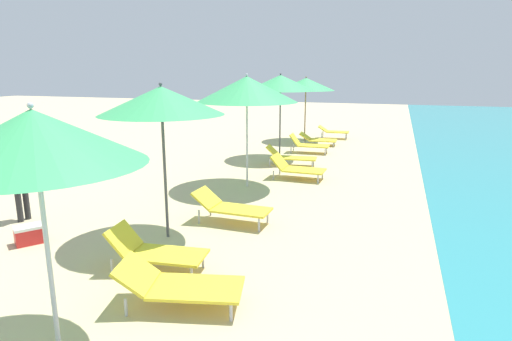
{
  "coord_description": "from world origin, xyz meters",
  "views": [
    {
      "loc": [
        2.71,
        0.68,
        2.86
      ],
      "look_at": [
        0.55,
        7.21,
        1.25
      ],
      "focal_mm": 29.94,
      "sensor_mm": 36.0,
      "label": 1
    }
  ],
  "objects_px": {
    "lounger_fifth_inland": "(290,156)",
    "lounger_farthest_shoreside": "(333,131)",
    "umbrella_fourth": "(247,89)",
    "person_walking_mid": "(18,171)",
    "umbrella_third": "(161,101)",
    "lounger_second_shoreside": "(179,284)",
    "umbrella_fifth": "(281,83)",
    "lounger_fifth_shoreside": "(308,144)",
    "lounger_farthest_inland": "(318,139)",
    "lounger_fourth_shoreside": "(297,168)",
    "cooler_box": "(30,234)",
    "umbrella_second": "(34,138)",
    "umbrella_farthest": "(306,84)",
    "lounger_third_shoreside": "(231,207)",
    "lounger_third_inland": "(155,250)"
  },
  "relations": [
    {
      "from": "umbrella_third",
      "to": "umbrella_farthest",
      "type": "distance_m",
      "value": 11.22
    },
    {
      "from": "cooler_box",
      "to": "umbrella_fifth",
      "type": "bearing_deg",
      "value": 75.72
    },
    {
      "from": "lounger_fifth_inland",
      "to": "lounger_farthest_shoreside",
      "type": "relative_size",
      "value": 1.19
    },
    {
      "from": "umbrella_fifth",
      "to": "cooler_box",
      "type": "xyz_separation_m",
      "value": [
        -2.12,
        -8.33,
        -2.32
      ]
    },
    {
      "from": "umbrella_third",
      "to": "cooler_box",
      "type": "xyz_separation_m",
      "value": [
        -2.08,
        -0.99,
        -2.22
      ]
    },
    {
      "from": "lounger_third_shoreside",
      "to": "umbrella_farthest",
      "type": "distance_m",
      "value": 10.44
    },
    {
      "from": "lounger_fifth_shoreside",
      "to": "lounger_farthest_inland",
      "type": "relative_size",
      "value": 0.94
    },
    {
      "from": "umbrella_third",
      "to": "lounger_fourth_shoreside",
      "type": "xyz_separation_m",
      "value": [
        1.22,
        4.77,
        -2.07
      ]
    },
    {
      "from": "lounger_second_shoreside",
      "to": "lounger_third_shoreside",
      "type": "bearing_deg",
      "value": 85.58
    },
    {
      "from": "umbrella_fourth",
      "to": "umbrella_farthest",
      "type": "xyz_separation_m",
      "value": [
        -0.14,
        7.6,
        -0.1
      ]
    },
    {
      "from": "lounger_second_shoreside",
      "to": "umbrella_fourth",
      "type": "relative_size",
      "value": 0.59
    },
    {
      "from": "lounger_fifth_inland",
      "to": "umbrella_farthest",
      "type": "height_order",
      "value": "umbrella_farthest"
    },
    {
      "from": "lounger_second_shoreside",
      "to": "lounger_fifth_inland",
      "type": "height_order",
      "value": "lounger_fifth_inland"
    },
    {
      "from": "lounger_second_shoreside",
      "to": "umbrella_third",
      "type": "bearing_deg",
      "value": 109.48
    },
    {
      "from": "umbrella_fourth",
      "to": "umbrella_fifth",
      "type": "height_order",
      "value": "umbrella_fourth"
    },
    {
      "from": "umbrella_fourth",
      "to": "lounger_third_inland",
      "type": "bearing_deg",
      "value": -86.6
    },
    {
      "from": "lounger_fifth_shoreside",
      "to": "lounger_farthest_shoreside",
      "type": "relative_size",
      "value": 1.06
    },
    {
      "from": "umbrella_second",
      "to": "umbrella_farthest",
      "type": "bearing_deg",
      "value": 91.7
    },
    {
      "from": "lounger_third_shoreside",
      "to": "lounger_fifth_inland",
      "type": "xyz_separation_m",
      "value": [
        -0.14,
        5.29,
        -0.03
      ]
    },
    {
      "from": "lounger_fourth_shoreside",
      "to": "lounger_farthest_shoreside",
      "type": "height_order",
      "value": "lounger_fourth_shoreside"
    },
    {
      "from": "lounger_fifth_inland",
      "to": "umbrella_farthest",
      "type": "distance_m",
      "value": 5.37
    },
    {
      "from": "umbrella_second",
      "to": "umbrella_fifth",
      "type": "xyz_separation_m",
      "value": [
        -0.45,
        10.47,
        0.22
      ]
    },
    {
      "from": "umbrella_third",
      "to": "lounger_third_shoreside",
      "type": "bearing_deg",
      "value": 51.31
    },
    {
      "from": "lounger_fourth_shoreside",
      "to": "umbrella_fifth",
      "type": "xyz_separation_m",
      "value": [
        -1.17,
        2.57,
        2.17
      ]
    },
    {
      "from": "lounger_third_shoreside",
      "to": "cooler_box",
      "type": "relative_size",
      "value": 2.7
    },
    {
      "from": "umbrella_fourth",
      "to": "umbrella_second",
      "type": "bearing_deg",
      "value": -87.6
    },
    {
      "from": "umbrella_third",
      "to": "lounger_second_shoreside",
      "type": "bearing_deg",
      "value": -56.82
    },
    {
      "from": "lounger_third_shoreside",
      "to": "person_walking_mid",
      "type": "distance_m",
      "value": 4.12
    },
    {
      "from": "lounger_third_inland",
      "to": "lounger_farthest_shoreside",
      "type": "bearing_deg",
      "value": 80.67
    },
    {
      "from": "lounger_fourth_shoreside",
      "to": "lounger_farthest_inland",
      "type": "relative_size",
      "value": 0.96
    },
    {
      "from": "lounger_fourth_shoreside",
      "to": "lounger_farthest_inland",
      "type": "bearing_deg",
      "value": 96.08
    },
    {
      "from": "umbrella_third",
      "to": "lounger_fourth_shoreside",
      "type": "distance_m",
      "value": 5.35
    },
    {
      "from": "lounger_third_shoreside",
      "to": "lounger_farthest_shoreside",
      "type": "relative_size",
      "value": 1.13
    },
    {
      "from": "umbrella_second",
      "to": "umbrella_fifth",
      "type": "bearing_deg",
      "value": 92.46
    },
    {
      "from": "umbrella_second",
      "to": "umbrella_third",
      "type": "xyz_separation_m",
      "value": [
        -0.49,
        3.13,
        0.13
      ]
    },
    {
      "from": "umbrella_fourth",
      "to": "person_walking_mid",
      "type": "bearing_deg",
      "value": -131.48
    },
    {
      "from": "lounger_second_shoreside",
      "to": "lounger_farthest_shoreside",
      "type": "height_order",
      "value": "lounger_second_shoreside"
    },
    {
      "from": "lounger_fifth_shoreside",
      "to": "cooler_box",
      "type": "height_order",
      "value": "lounger_fifth_shoreside"
    },
    {
      "from": "lounger_farthest_inland",
      "to": "umbrella_second",
      "type": "bearing_deg",
      "value": -95.96
    },
    {
      "from": "lounger_fifth_inland",
      "to": "lounger_farthest_shoreside",
      "type": "height_order",
      "value": "lounger_fifth_inland"
    },
    {
      "from": "lounger_fifth_inland",
      "to": "person_walking_mid",
      "type": "xyz_separation_m",
      "value": [
        -3.77,
        -6.42,
        0.69
      ]
    },
    {
      "from": "umbrella_fifth",
      "to": "lounger_second_shoreside",
      "type": "bearing_deg",
      "value": -82.39
    },
    {
      "from": "lounger_third_inland",
      "to": "lounger_farthest_inland",
      "type": "bearing_deg",
      "value": 81.9
    },
    {
      "from": "umbrella_third",
      "to": "lounger_farthest_inland",
      "type": "distance_m",
      "value": 10.55
    },
    {
      "from": "lounger_fourth_shoreside",
      "to": "person_walking_mid",
      "type": "xyz_separation_m",
      "value": [
        -4.32,
        -4.91,
        0.68
      ]
    },
    {
      "from": "umbrella_third",
      "to": "umbrella_fifth",
      "type": "xyz_separation_m",
      "value": [
        0.04,
        7.34,
        0.1
      ]
    },
    {
      "from": "umbrella_third",
      "to": "lounger_fourth_shoreside",
      "type": "relative_size",
      "value": 1.87
    },
    {
      "from": "lounger_third_shoreside",
      "to": "umbrella_fourth",
      "type": "bearing_deg",
      "value": 104.55
    },
    {
      "from": "lounger_second_shoreside",
      "to": "lounger_fifth_shoreside",
      "type": "distance_m",
      "value": 10.54
    },
    {
      "from": "umbrella_fifth",
      "to": "cooler_box",
      "type": "relative_size",
      "value": 5.05
    }
  ]
}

